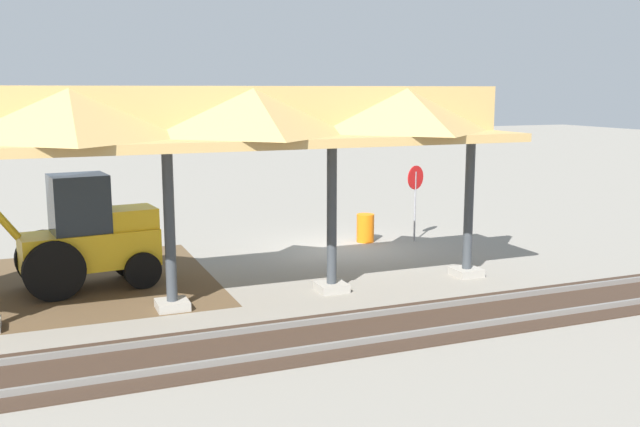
{
  "coord_description": "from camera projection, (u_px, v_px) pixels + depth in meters",
  "views": [
    {
      "loc": [
        8.67,
        19.51,
        4.83
      ],
      "look_at": [
        1.73,
        2.39,
        1.6
      ],
      "focal_mm": 40.0,
      "sensor_mm": 36.0,
      "label": 1
    }
  ],
  "objects": [
    {
      "name": "stop_sign",
      "position": [
        415.0,
        187.0,
        22.65
      ],
      "size": [
        0.72,
        0.31,
        2.44
      ],
      "color": "gray",
      "rests_on": "ground"
    },
    {
      "name": "rail_tracks",
      "position": [
        476.0,
        315.0,
        15.37
      ],
      "size": [
        60.0,
        2.58,
        0.15
      ],
      "color": "slate",
      "rests_on": "ground"
    },
    {
      "name": "ground_plane",
      "position": [
        343.0,
        249.0,
        21.85
      ],
      "size": [
        120.0,
        120.0,
        0.0
      ],
      "primitive_type": "plane",
      "color": "gray"
    },
    {
      "name": "backhoe",
      "position": [
        83.0,
        238.0,
        17.3
      ],
      "size": [
        5.28,
        2.04,
        2.82
      ],
      "color": "yellow",
      "rests_on": "ground"
    },
    {
      "name": "dirt_work_zone",
      "position": [
        7.0,
        290.0,
        17.38
      ],
      "size": [
        9.9,
        7.0,
        0.01
      ],
      "primitive_type": "cube",
      "color": "brown",
      "rests_on": "ground"
    },
    {
      "name": "traffic_barrel",
      "position": [
        365.0,
        228.0,
        22.77
      ],
      "size": [
        0.56,
        0.56,
        0.9
      ],
      "primitive_type": "cylinder",
      "color": "orange",
      "rests_on": "ground"
    }
  ]
}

